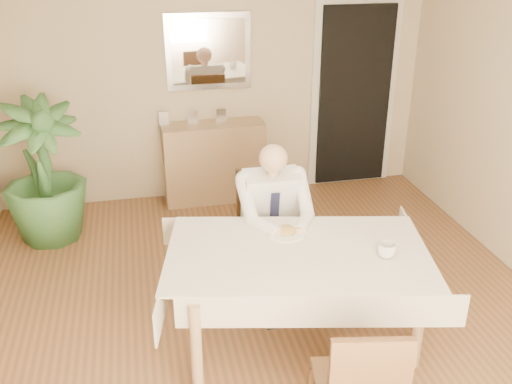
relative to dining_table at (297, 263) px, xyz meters
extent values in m
plane|color=brown|center=(-0.16, 0.20, -0.67)|extent=(5.00, 5.00, 0.00)
cube|color=tan|center=(-0.16, 2.70, 0.63)|extent=(4.50, 0.02, 2.60)
cube|color=beige|center=(1.39, 2.68, 0.33)|extent=(0.96, 0.03, 2.10)
cube|color=black|center=(1.39, 2.65, 0.33)|extent=(0.80, 0.05, 1.95)
cube|color=silver|center=(-0.19, 2.67, 0.88)|extent=(0.86, 0.03, 0.76)
cube|color=white|center=(-0.19, 2.65, 0.88)|extent=(0.74, 0.02, 0.64)
cube|color=#916F4D|center=(0.00, 0.00, 0.05)|extent=(1.75, 1.21, 0.04)
cube|color=beige|center=(0.00, 0.00, 0.08)|extent=(1.87, 1.33, 0.01)
cube|color=beige|center=(0.00, -0.50, -0.03)|extent=(1.67, 0.36, 0.22)
cube|color=beige|center=(0.00, 0.50, -0.03)|extent=(1.67, 0.36, 0.22)
cube|color=beige|center=(-0.85, 0.00, -0.03)|extent=(0.22, 0.98, 0.22)
cube|color=beige|center=(0.85, 0.00, -0.03)|extent=(0.22, 0.98, 0.22)
cylinder|color=#916F4D|center=(-0.72, -0.37, -0.32)|extent=(0.07, 0.07, 0.70)
cylinder|color=#916F4D|center=(0.72, -0.37, -0.32)|extent=(0.07, 0.07, 0.70)
cylinder|color=#916F4D|center=(-0.72, 0.37, -0.32)|extent=(0.07, 0.07, 0.70)
cylinder|color=#916F4D|center=(0.72, 0.37, -0.32)|extent=(0.07, 0.07, 0.70)
cube|color=#3F2713|center=(0.00, 0.80, -0.21)|extent=(0.46, 0.46, 0.04)
cube|color=#3F2713|center=(0.00, 1.00, 0.06)|extent=(0.45, 0.05, 0.45)
cylinder|color=#3F2713|center=(-0.19, 0.61, -0.45)|extent=(0.04, 0.04, 0.44)
cylinder|color=#3F2713|center=(0.19, 0.61, -0.45)|extent=(0.04, 0.04, 0.44)
cylinder|color=#3F2713|center=(-0.19, 0.99, -0.45)|extent=(0.04, 0.04, 0.44)
cylinder|color=#3F2713|center=(0.19, 0.99, -0.45)|extent=(0.04, 0.04, 0.44)
cube|color=#3F2713|center=(0.07, -1.06, 0.00)|extent=(0.41, 0.11, 0.41)
cube|color=white|center=(0.00, 0.76, 0.08)|extent=(0.42, 0.31, 0.55)
cube|color=black|center=(0.00, 0.64, 0.05)|extent=(0.07, 0.08, 0.36)
cylinder|color=tan|center=(0.00, 0.71, 0.37)|extent=(0.09, 0.09, 0.08)
sphere|color=tan|center=(0.00, 0.69, 0.47)|extent=(0.21, 0.21, 0.21)
cube|color=black|center=(-0.10, 0.56, -0.15)|extent=(0.13, 0.42, 0.13)
cube|color=black|center=(0.10, 0.56, -0.15)|extent=(0.13, 0.42, 0.13)
cube|color=black|center=(-0.10, 0.38, -0.44)|extent=(0.11, 0.12, 0.45)
cube|color=black|center=(0.10, 0.38, -0.44)|extent=(0.11, 0.12, 0.45)
cube|color=black|center=(-0.10, 0.32, -0.63)|extent=(0.11, 0.26, 0.07)
cube|color=black|center=(0.10, 0.32, -0.63)|extent=(0.11, 0.26, 0.07)
cylinder|color=white|center=(-0.01, 0.24, 0.09)|extent=(0.26, 0.26, 0.02)
ellipsoid|color=olive|center=(-0.01, 0.24, 0.11)|extent=(0.14, 0.14, 0.06)
cylinder|color=silver|center=(0.03, 0.18, 0.11)|extent=(0.01, 0.13, 0.01)
cylinder|color=silver|center=(-0.05, 0.18, 0.11)|extent=(0.01, 0.13, 0.01)
imported|color=white|center=(0.53, -0.18, 0.13)|extent=(0.14, 0.14, 0.09)
cube|color=#916F4D|center=(-0.19, 2.52, -0.25)|extent=(1.06, 0.38, 0.84)
cube|color=silver|center=(-0.68, 2.59, 0.25)|extent=(0.10, 0.02, 0.14)
cube|color=silver|center=(-0.40, 2.56, 0.25)|extent=(0.10, 0.02, 0.14)
cube|color=silver|center=(-0.10, 2.57, 0.25)|extent=(0.10, 0.02, 0.14)
imported|color=#32602D|center=(-1.82, 1.98, 0.00)|extent=(0.96, 0.96, 1.33)
camera|label=1|loc=(-0.94, -3.07, 1.97)|focal=40.00mm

